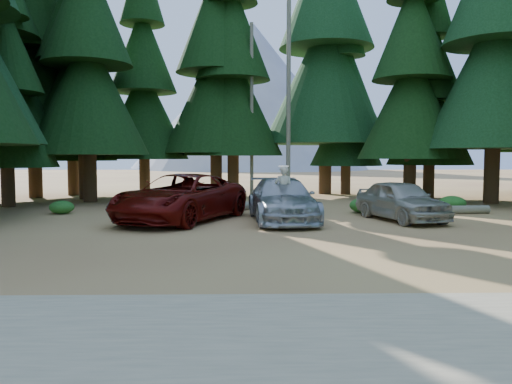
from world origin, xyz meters
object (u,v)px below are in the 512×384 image
(red_pickup, at_px, (181,198))
(log_left, at_px, (209,209))
(silver_minivan_center, at_px, (282,200))
(log_right, at_px, (426,210))
(log_mid, at_px, (233,205))
(frisbee_player, at_px, (284,190))
(silver_minivan_right, at_px, (401,200))

(red_pickup, relative_size, log_left, 1.41)
(silver_minivan_center, distance_m, log_right, 6.41)
(log_left, height_order, log_mid, log_mid)
(red_pickup, xyz_separation_m, frisbee_player, (3.68, -0.53, 0.29))
(silver_minivan_center, relative_size, frisbee_player, 3.03)
(silver_minivan_center, relative_size, log_mid, 1.37)
(silver_minivan_right, height_order, log_right, silver_minivan_right)
(silver_minivan_right, bearing_deg, frisbee_player, 172.38)
(silver_minivan_center, distance_m, log_left, 3.98)
(silver_minivan_center, height_order, silver_minivan_right, silver_minivan_center)
(red_pickup, relative_size, log_mid, 1.59)
(log_left, relative_size, log_mid, 1.13)
(silver_minivan_center, distance_m, frisbee_player, 0.56)
(red_pickup, distance_m, log_mid, 4.69)
(frisbee_player, bearing_deg, red_pickup, -6.41)
(log_left, bearing_deg, log_mid, 24.70)
(silver_minivan_right, bearing_deg, log_left, 145.36)
(silver_minivan_center, xyz_separation_m, silver_minivan_right, (4.37, 0.15, -0.03))
(silver_minivan_right, height_order, log_mid, silver_minivan_right)
(silver_minivan_center, height_order, log_right, silver_minivan_center)
(red_pickup, distance_m, silver_minivan_center, 3.67)
(red_pickup, xyz_separation_m, log_left, (0.82, 2.61, -0.70))
(red_pickup, distance_m, silver_minivan_right, 8.04)
(frisbee_player, distance_m, log_right, 6.58)
(log_left, xyz_separation_m, log_mid, (0.92, 1.68, 0.00))
(red_pickup, relative_size, silver_minivan_right, 1.42)
(log_right, bearing_deg, red_pickup, -173.76)
(silver_minivan_center, relative_size, log_right, 0.99)
(silver_minivan_center, xyz_separation_m, frisbee_player, (0.02, -0.41, 0.38))
(log_mid, relative_size, log_right, 0.73)
(silver_minivan_center, distance_m, silver_minivan_right, 4.37)
(silver_minivan_center, bearing_deg, log_mid, 109.06)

